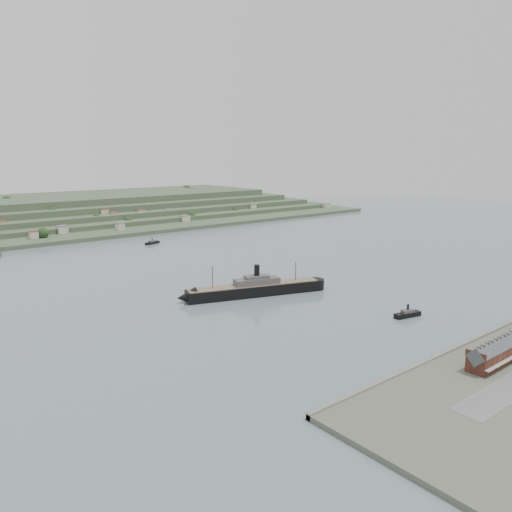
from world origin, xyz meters
TOP-DOWN VIEW (x-y plane):
  - ground at (0.00, 0.00)m, footprint 1400.00×1400.00m
  - terrace_row at (-10.00, -168.02)m, footprint 55.60×9.80m
  - far_peninsula at (27.91, 393.10)m, footprint 760.00×309.00m
  - steamship at (-33.29, -21.65)m, footprint 94.16×39.32m
  - tugboat at (7.54, -106.94)m, footprint 16.55×7.46m
  - ferry_east at (3.83, 179.30)m, footprint 16.83×9.49m

SIDE VIEW (x-z plane):
  - ground at x=0.00m, z-range 0.00..0.00m
  - ferry_east at x=3.83m, z-range -1.58..4.51m
  - tugboat at x=7.54m, z-range -1.84..5.36m
  - steamship at x=-33.29m, z-range -7.34..15.93m
  - terrace_row at x=-10.00m, z-range 1.30..12.38m
  - far_peninsula at x=27.91m, z-range -3.12..26.88m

